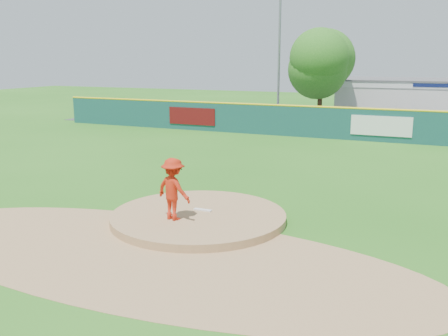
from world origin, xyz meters
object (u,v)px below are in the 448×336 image
at_px(pool_building_grp, 434,99).
at_px(light_pole_left, 279,45).
at_px(deciduous_tree, 321,64).
at_px(pitcher, 173,189).
at_px(playground_slide, 161,111).
at_px(van, 409,118).

height_order(pool_building_grp, light_pole_left, light_pole_left).
xyz_separation_m(deciduous_tree, light_pole_left, (-4.00, 2.00, 1.50)).
height_order(pitcher, pool_building_grp, pool_building_grp).
xyz_separation_m(playground_slide, deciduous_tree, (12.29, 3.29, 3.72)).
bearing_deg(playground_slide, van, 10.53).
bearing_deg(playground_slide, light_pole_left, 32.53).
distance_m(van, playground_slide, 19.20).
height_order(van, pool_building_grp, pool_building_grp).
distance_m(pitcher, deciduous_tree, 26.10).
height_order(pool_building_grp, deciduous_tree, deciduous_tree).
relative_size(deciduous_tree, light_pole_left, 0.67).
bearing_deg(light_pole_left, playground_slide, -147.47).
height_order(van, playground_slide, playground_slide).
xyz_separation_m(pool_building_grp, deciduous_tree, (-8.00, -6.99, 2.89)).
height_order(van, deciduous_tree, deciduous_tree).
distance_m(van, pool_building_grp, 6.98).
height_order(playground_slide, light_pole_left, light_pole_left).
relative_size(pitcher, deciduous_tree, 0.26).
bearing_deg(pool_building_grp, pitcher, -101.05).
bearing_deg(pitcher, light_pole_left, -63.45).
height_order(van, light_pole_left, light_pole_left).
relative_size(van, playground_slide, 1.74).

